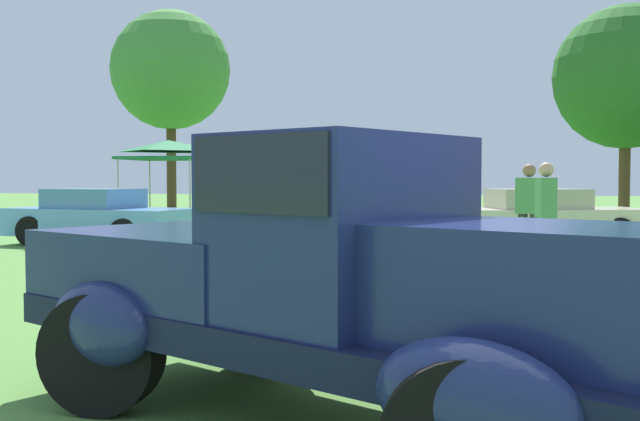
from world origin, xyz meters
name	(u,v)px	position (x,y,z in m)	size (l,w,h in m)	color
feature_pickup_truck	(332,280)	(-0.62, 0.45, 0.87)	(4.45, 3.32, 1.70)	black
show_car_skyblue	(98,217)	(-7.79, 11.31, 0.60)	(4.25, 2.38, 1.22)	#669EDB
show_car_cream	(543,218)	(1.63, 13.02, 0.60)	(4.60, 2.90, 1.22)	beige
spectator_near_truck	(529,210)	(1.07, 9.27, 0.91)	(0.46, 0.35, 1.69)	#383838
spectator_between_cars	(213,209)	(-4.33, 8.86, 0.91)	(0.44, 0.46, 1.69)	#9E998E
spectator_by_row	(546,214)	(1.23, 7.98, 0.91)	(0.30, 0.43, 1.69)	#383838
canopy_tent_left_field	(168,149)	(-9.88, 20.18, 2.42)	(2.73, 2.73, 2.71)	#B7B7BC
canopy_tent_center_field	(348,147)	(-3.71, 19.62, 2.42)	(3.17, 3.17, 2.71)	#B7B7BC
treeline_far_left	(171,70)	(-13.49, 29.14, 6.35)	(5.42, 5.42, 9.09)	#47331E
treeline_mid_left	(626,77)	(6.01, 28.29, 5.42)	(5.68, 5.68, 8.28)	brown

